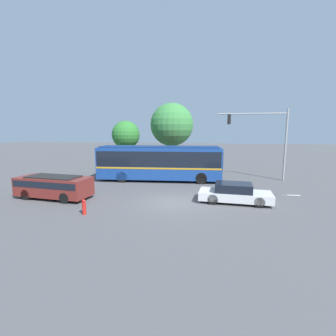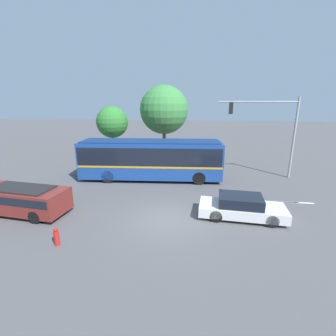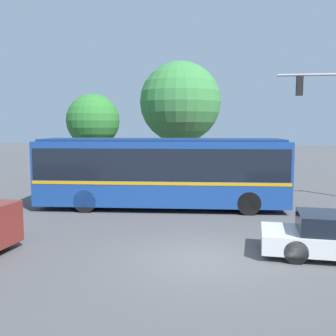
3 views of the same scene
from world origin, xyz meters
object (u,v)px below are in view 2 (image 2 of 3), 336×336
Objects in this scene: fire_hydrant at (57,237)px; suv_left_lane at (22,198)px; street_tree_centre at (164,110)px; city_bus at (151,157)px; traffic_light_pole at (274,125)px; street_tree_left at (112,122)px; sedan_foreground at (241,207)px.

suv_left_lane is at bearing 143.10° from fire_hydrant.
street_tree_centre is 9.14× the size of fire_hydrant.
suv_left_lane reaches higher than fire_hydrant.
city_bus reaches higher than suv_left_lane.
traffic_light_pole reaches higher than city_bus.
street_tree_centre is (5.21, 1.87, 1.20)m from street_tree_left.
suv_left_lane is at bearing -134.60° from city_bus.
suv_left_lane is at bearing -170.82° from sedan_foreground.
street_tree_left is (0.80, 12.93, 3.15)m from suv_left_lane.
sedan_foreground is 12.21m from suv_left_lane.
suv_left_lane is (-12.17, -0.97, 0.31)m from sedan_foreground.
street_tree_centre is at bearing 118.62° from sedan_foreground.
city_bus is at bearing 10.59° from traffic_light_pole.
traffic_light_pole is 17.18m from fire_hydrant.
suv_left_lane is (-6.02, -6.99, -0.90)m from city_bus.
street_tree_left is (-5.22, 5.94, 2.25)m from city_bus.
traffic_light_pole is 0.83× the size of street_tree_centre.
suv_left_lane is 4.61m from fire_hydrant.
city_bus is at bearing -89.91° from street_tree_centre.
street_tree_centre is at bearing 74.25° from suv_left_lane.
suv_left_lane is at bearing 29.22° from traffic_light_pole.
traffic_light_pole reaches higher than street_tree_left.
sedan_foreground is 16.86m from street_tree_left.
city_bus is at bearing 76.42° from fire_hydrant.
city_bus is 1.99× the size of street_tree_left.
fire_hydrant is at bearing -151.73° from sedan_foreground.
suv_left_lane is 0.67× the size of street_tree_centre.
sedan_foreground is 15.84m from street_tree_centre.
city_bus is 8.69m from sedan_foreground.
street_tree_left is (-11.36, 11.97, 3.46)m from sedan_foreground.
traffic_light_pole is 7.59× the size of fire_hydrant.
street_tree_centre is at bearing 19.74° from street_tree_left.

